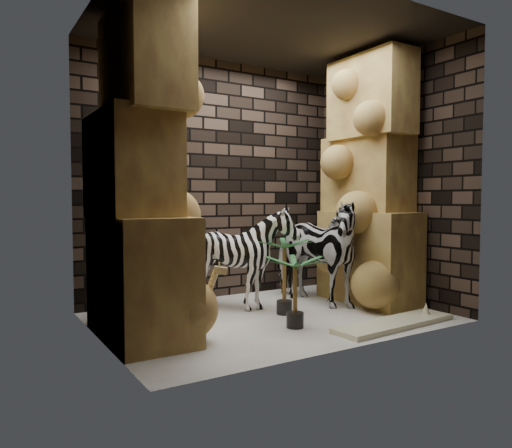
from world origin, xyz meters
TOP-DOWN VIEW (x-y plane):
  - floor at (0.00, 0.00)m, footprint 3.50×3.50m
  - ceiling at (0.00, 0.00)m, footprint 3.50×3.50m
  - wall_back at (0.00, 1.25)m, footprint 3.50×0.00m
  - wall_front at (0.00, -1.25)m, footprint 3.50×0.00m
  - wall_left at (-1.75, 0.00)m, footprint 0.00×3.00m
  - wall_right at (1.75, 0.00)m, footprint 0.00×3.00m
  - rock_pillar_left at (-1.40, 0.00)m, footprint 0.68×1.30m
  - rock_pillar_right at (1.42, 0.00)m, footprint 0.58×1.25m
  - zebra_right at (0.77, 0.26)m, footprint 0.86×1.33m
  - zebra_left at (-0.07, 0.46)m, footprint 1.04×1.24m
  - giraffe_toy at (-1.05, -0.36)m, footprint 0.38×0.26m
  - palm_front at (0.20, 0.02)m, footprint 0.36×0.36m
  - palm_back at (-0.02, -0.48)m, footprint 0.36×0.36m
  - surfboard at (0.85, -0.94)m, footprint 1.45×0.44m

SIDE VIEW (x-z plane):
  - floor at x=0.00m, z-range 0.00..0.00m
  - surfboard at x=0.85m, z-range 0.00..0.05m
  - palm_back at x=-0.02m, z-range 0.00..0.70m
  - giraffe_toy at x=-1.05m, z-range 0.00..0.71m
  - palm_front at x=0.20m, z-range 0.00..0.83m
  - zebra_left at x=-0.07m, z-range 0.00..1.06m
  - zebra_right at x=0.77m, z-range 0.00..1.46m
  - wall_back at x=0.00m, z-range -0.25..3.25m
  - wall_front at x=0.00m, z-range -0.25..3.25m
  - wall_left at x=-1.75m, z-range 0.00..3.00m
  - wall_right at x=1.75m, z-range 0.00..3.00m
  - rock_pillar_left at x=-1.40m, z-range 0.00..3.00m
  - rock_pillar_right at x=1.42m, z-range 0.00..3.00m
  - ceiling at x=0.00m, z-range 3.00..3.00m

